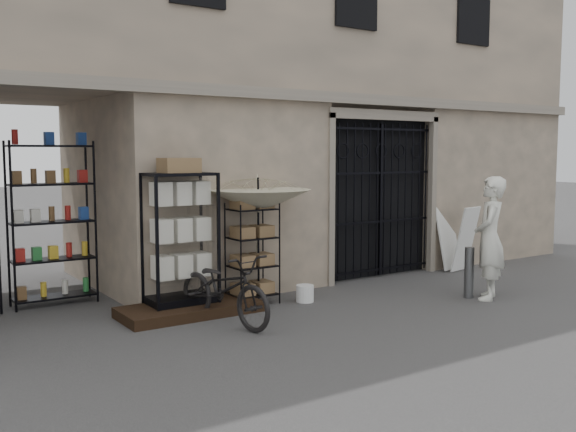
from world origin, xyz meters
TOP-DOWN VIEW (x-y plane):
  - ground at (0.00, 0.00)m, footprint 80.00×80.00m
  - main_building at (0.00, 4.00)m, footprint 14.00×4.00m
  - shop_recess at (-4.50, 2.80)m, footprint 3.00×1.70m
  - shop_shelving at (-4.55, 3.30)m, footprint 2.70×0.50m
  - iron_gate at (1.75, 2.28)m, footprint 2.50×0.21m
  - step_platform at (-2.40, 1.55)m, footprint 2.00×0.90m
  - display_cabinet at (-2.46, 1.71)m, footprint 1.01×0.69m
  - wire_rack at (-1.30, 1.64)m, footprint 0.82×0.73m
  - market_umbrella at (-1.16, 1.68)m, footprint 1.68×1.70m
  - white_bucket at (-0.57, 1.27)m, footprint 0.32×0.32m
  - bicycle at (-2.21, 0.85)m, footprint 0.81×1.07m
  - steel_bollard at (1.78, 0.04)m, footprint 0.20×0.20m
  - shopkeeper at (1.97, -0.20)m, footprint 1.72×2.00m
  - easel_sign at (3.43, 1.75)m, footprint 0.73×0.80m

SIDE VIEW (x-z plane):
  - ground at x=0.00m, z-range 0.00..0.00m
  - bicycle at x=-2.21m, z-range -0.93..0.93m
  - shopkeeper at x=1.97m, z-range -0.23..0.23m
  - step_platform at x=-2.40m, z-range 0.00..0.15m
  - white_bucket at x=-0.57m, z-range 0.00..0.26m
  - steel_bollard at x=1.78m, z-range 0.00..0.82m
  - easel_sign at x=3.43m, z-range 0.02..1.28m
  - wire_rack at x=-1.30m, z-range -0.02..1.54m
  - display_cabinet at x=-2.46m, z-range -0.02..2.02m
  - shop_shelving at x=-4.55m, z-range 0.00..2.50m
  - iron_gate at x=1.75m, z-range 0.00..3.00m
  - shop_recess at x=-4.50m, z-range 0.00..3.00m
  - market_umbrella at x=-1.16m, z-range 0.51..2.84m
  - main_building at x=0.00m, z-range 0.00..9.00m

